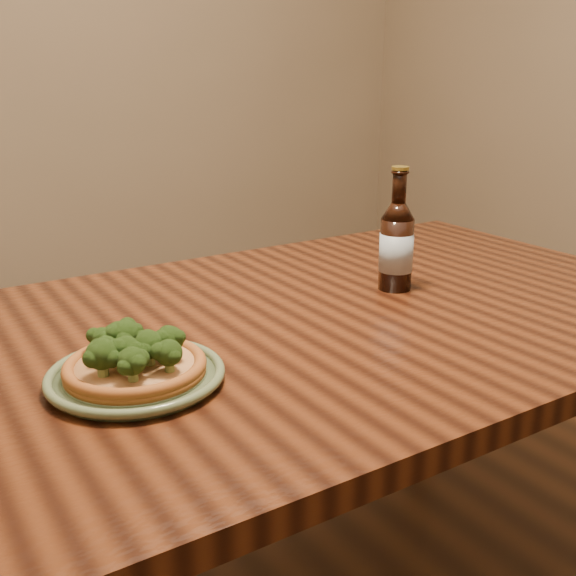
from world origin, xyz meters
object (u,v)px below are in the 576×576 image
beer_bottle (396,245)px  pizza (135,360)px  table (287,367)px  plate (136,375)px

beer_bottle → pizza: bearing=-174.5°
pizza → beer_bottle: 0.60m
table → plate: plate is taller
table → plate: size_ratio=6.43×
table → beer_bottle: beer_bottle is taller
pizza → beer_bottle: size_ratio=0.82×
plate → beer_bottle: 0.61m
plate → pizza: 0.02m
table → plate: 0.35m
table → pizza: pizza is taller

